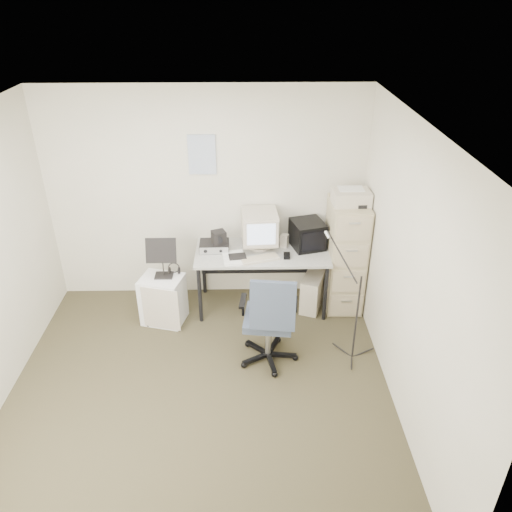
{
  "coord_description": "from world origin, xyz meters",
  "views": [
    {
      "loc": [
        0.46,
        -3.48,
        3.42
      ],
      "look_at": [
        0.55,
        0.95,
        0.95
      ],
      "focal_mm": 35.0,
      "sensor_mm": 36.0,
      "label": 1
    }
  ],
  "objects_px": {
    "desk": "(262,279)",
    "office_chair": "(268,317)",
    "filing_cabinet": "(345,255)",
    "side_cart": "(163,299)"
  },
  "relations": [
    {
      "from": "office_chair",
      "to": "filing_cabinet",
      "type": "bearing_deg",
      "value": 54.27
    },
    {
      "from": "filing_cabinet",
      "to": "side_cart",
      "type": "relative_size",
      "value": 2.34
    },
    {
      "from": "filing_cabinet",
      "to": "side_cart",
      "type": "height_order",
      "value": "filing_cabinet"
    },
    {
      "from": "office_chair",
      "to": "desk",
      "type": "bearing_deg",
      "value": 98.95
    },
    {
      "from": "filing_cabinet",
      "to": "side_cart",
      "type": "distance_m",
      "value": 2.12
    },
    {
      "from": "filing_cabinet",
      "to": "side_cart",
      "type": "bearing_deg",
      "value": -171.66
    },
    {
      "from": "desk",
      "to": "office_chair",
      "type": "xyz_separation_m",
      "value": [
        0.03,
        -0.96,
        0.16
      ]
    },
    {
      "from": "office_chair",
      "to": "side_cart",
      "type": "height_order",
      "value": "office_chair"
    },
    {
      "from": "desk",
      "to": "office_chair",
      "type": "relative_size",
      "value": 1.43
    },
    {
      "from": "desk",
      "to": "office_chair",
      "type": "height_order",
      "value": "office_chair"
    }
  ]
}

